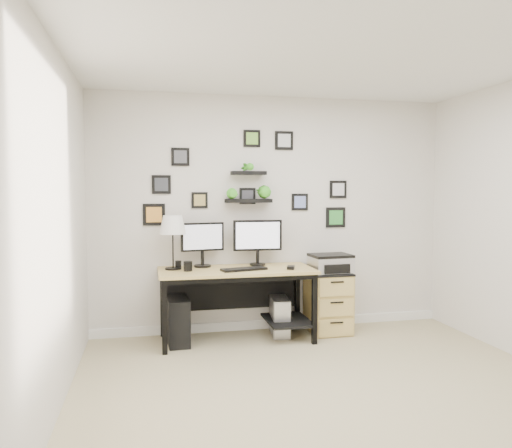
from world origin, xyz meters
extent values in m
plane|color=tan|center=(0.00, 0.00, 0.00)|extent=(4.00, 4.00, 0.00)
plane|color=silver|center=(0.00, 0.00, 2.60)|extent=(4.00, 4.00, 0.00)
plane|color=silver|center=(0.00, 2.00, 1.30)|extent=(4.00, 0.00, 4.00)
plane|color=silver|center=(-2.00, 0.00, 1.30)|extent=(0.00, 4.00, 4.00)
cube|color=white|center=(0.00, 1.99, 0.05)|extent=(4.00, 0.03, 0.10)
cube|color=tan|center=(-0.48, 1.63, 0.73)|extent=(1.60, 0.70, 0.03)
cube|color=black|center=(-0.48, 1.63, 0.69)|extent=(1.54, 0.64, 0.05)
cube|color=black|center=(-0.48, 1.96, 0.46)|extent=(1.44, 0.02, 0.41)
cube|color=black|center=(0.07, 1.63, 0.18)|extent=(0.45, 0.63, 0.03)
cube|color=black|center=(-1.23, 1.33, 0.36)|extent=(0.05, 0.05, 0.72)
cube|color=black|center=(-1.23, 1.93, 0.36)|extent=(0.05, 0.05, 0.72)
cube|color=black|center=(0.27, 1.33, 0.36)|extent=(0.05, 0.05, 0.72)
cube|color=black|center=(0.27, 1.93, 0.36)|extent=(0.05, 0.05, 0.72)
cylinder|color=black|center=(-0.81, 1.84, 0.76)|extent=(0.21, 0.21, 0.02)
cylinder|color=black|center=(-0.81, 1.84, 0.84)|extent=(0.04, 0.04, 0.16)
cube|color=black|center=(-0.81, 1.84, 1.07)|extent=(0.46, 0.10, 0.30)
cube|color=silver|center=(-0.81, 1.82, 1.07)|extent=(0.41, 0.07, 0.26)
cylinder|color=black|center=(-0.21, 1.83, 0.76)|extent=(0.18, 0.18, 0.02)
cylinder|color=black|center=(-0.21, 1.83, 0.84)|extent=(0.04, 0.04, 0.15)
cube|color=black|center=(-0.21, 1.83, 1.08)|extent=(0.53, 0.05, 0.33)
cube|color=silver|center=(-0.22, 1.81, 1.08)|extent=(0.48, 0.02, 0.29)
cube|color=black|center=(-0.42, 1.53, 0.76)|extent=(0.49, 0.25, 0.02)
cube|color=black|center=(0.07, 1.50, 0.77)|extent=(0.11, 0.13, 0.03)
cylinder|color=black|center=(-1.13, 1.74, 0.76)|extent=(0.17, 0.17, 0.02)
cylinder|color=black|center=(-1.13, 1.74, 1.01)|extent=(0.01, 0.01, 0.50)
cone|color=white|center=(-1.13, 1.74, 1.21)|extent=(0.27, 0.27, 0.19)
cylinder|color=black|center=(-0.98, 1.60, 0.80)|extent=(0.09, 0.09, 0.10)
cylinder|color=black|center=(-1.07, 1.79, 0.79)|extent=(0.06, 0.06, 0.08)
cube|color=black|center=(-1.09, 1.65, 0.24)|extent=(0.23, 0.48, 0.47)
cube|color=gray|center=(0.01, 1.72, 0.20)|extent=(0.23, 0.42, 0.41)
cube|color=silver|center=(-0.02, 1.52, 0.20)|extent=(0.16, 0.03, 0.38)
cube|color=tan|center=(0.56, 1.73, 0.33)|extent=(0.42, 0.50, 0.65)
cube|color=black|center=(0.56, 1.73, 0.66)|extent=(0.43, 0.51, 0.02)
cube|color=tan|center=(0.56, 1.47, 0.11)|extent=(0.39, 0.02, 0.18)
cylinder|color=black|center=(0.56, 1.46, 0.17)|extent=(0.14, 0.02, 0.02)
cube|color=tan|center=(0.56, 1.47, 0.33)|extent=(0.39, 0.02, 0.18)
cylinder|color=black|center=(0.56, 1.46, 0.39)|extent=(0.14, 0.02, 0.02)
cube|color=tan|center=(0.56, 1.47, 0.54)|extent=(0.39, 0.02, 0.18)
cylinder|color=black|center=(0.56, 1.46, 0.60)|extent=(0.14, 0.02, 0.02)
cube|color=silver|center=(0.57, 1.69, 0.76)|extent=(0.45, 0.36, 0.17)
cube|color=black|center=(0.57, 1.69, 0.85)|extent=(0.45, 0.36, 0.03)
cube|color=black|center=(0.58, 1.52, 0.73)|extent=(0.29, 0.04, 0.10)
cube|color=black|center=(-0.30, 1.91, 1.45)|extent=(0.50, 0.18, 0.04)
cube|color=black|center=(-0.30, 1.90, 1.75)|extent=(0.38, 0.15, 0.04)
imported|color=green|center=(-0.47, 1.91, 1.60)|extent=(0.15, 0.12, 0.27)
imported|color=green|center=(-0.13, 1.91, 1.60)|extent=(0.15, 0.15, 0.27)
imported|color=green|center=(-0.30, 1.90, 1.90)|extent=(0.13, 0.09, 0.25)
cube|color=black|center=(-1.31, 1.99, 1.31)|extent=(0.23, 0.02, 0.23)
cube|color=orange|center=(-1.31, 1.98, 1.31)|extent=(0.16, 0.00, 0.16)
cube|color=black|center=(-0.24, 1.99, 2.13)|extent=(0.19, 0.02, 0.19)
cube|color=#6FAF3A|center=(-0.24, 1.98, 2.13)|extent=(0.13, 0.00, 0.13)
cube|color=black|center=(0.77, 1.99, 1.57)|extent=(0.20, 0.02, 0.20)
cube|color=silver|center=(0.77, 1.98, 1.57)|extent=(0.14, 0.00, 0.14)
cube|color=black|center=(-1.02, 1.99, 1.92)|extent=(0.19, 0.02, 0.19)
cube|color=#494A50|center=(-1.02, 1.98, 1.92)|extent=(0.13, 0.00, 0.13)
cube|color=black|center=(0.74, 1.99, 1.25)|extent=(0.23, 0.02, 0.23)
cube|color=green|center=(0.74, 1.98, 1.25)|extent=(0.16, 0.00, 0.16)
cube|color=black|center=(0.12, 1.99, 2.12)|extent=(0.21, 0.02, 0.21)
cube|color=silver|center=(0.12, 1.98, 2.12)|extent=(0.14, 0.00, 0.14)
cube|color=black|center=(-1.23, 1.99, 1.62)|extent=(0.20, 0.02, 0.20)
cube|color=#2F3239|center=(-1.23, 1.98, 1.62)|extent=(0.14, 0.00, 0.14)
cube|color=black|center=(0.31, 1.99, 1.43)|extent=(0.19, 0.02, 0.19)
cube|color=#6B7BBC|center=(0.31, 1.98, 1.43)|extent=(0.13, 0.00, 0.13)
cube|color=black|center=(-0.29, 1.99, 1.50)|extent=(0.18, 0.02, 0.18)
cube|color=#3E3C44|center=(-0.29, 1.98, 1.50)|extent=(0.13, 0.00, 0.13)
cube|color=black|center=(-0.82, 1.99, 1.46)|extent=(0.17, 0.02, 0.17)
cube|color=#9E8949|center=(-0.82, 1.98, 1.46)|extent=(0.12, 0.00, 0.12)
camera|label=1|loc=(-1.37, -3.41, 1.58)|focal=35.00mm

